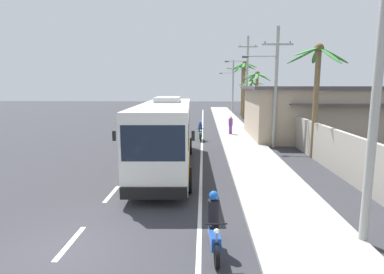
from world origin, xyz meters
TOP-DOWN VIEW (x-y plane):
  - ground_plane at (0.00, 0.00)m, footprint 160.00×160.00m
  - sidewalk_kerb at (6.80, 10.00)m, footprint 3.20×90.00m
  - lane_markings at (2.32, 14.94)m, footprint 3.83×71.69m
  - boundary_wall at (10.60, 14.00)m, footprint 0.24×60.00m
  - coach_bus_foreground at (1.78, 8.95)m, footprint 3.23×11.77m
  - motorcycle_beside_bus at (3.55, 17.55)m, footprint 0.56×1.96m
  - motorcycle_trailing at (4.08, 0.16)m, footprint 0.56×1.96m
  - pedestrian_near_kerb at (6.21, 20.22)m, footprint 0.36×0.36m
  - utility_pole_nearest at (8.34, 0.77)m, footprint 1.99×0.24m
  - utility_pole_mid at (8.79, 14.96)m, footprint 3.50×0.24m
  - utility_pole_far at (8.67, 29.16)m, footprint 3.69×0.24m
  - utility_pole_distant at (8.38, 43.36)m, footprint 3.20×0.24m
  - palm_nearest at (9.59, 27.31)m, footprint 3.23×3.16m
  - palm_second at (9.10, 34.59)m, footprint 3.37×3.40m
  - palm_third at (10.54, 11.59)m, footprint 3.77×3.76m
  - palm_fourth at (9.55, 31.32)m, footprint 3.13×3.11m
  - palm_farthest at (9.36, 38.82)m, footprint 3.81×3.36m
  - roadside_building at (14.94, 19.24)m, footprint 15.10×9.20m

SIDE VIEW (x-z plane):
  - ground_plane at x=0.00m, z-range 0.00..0.00m
  - lane_markings at x=2.32m, z-range 0.00..0.01m
  - sidewalk_kerb at x=6.80m, z-range 0.00..0.14m
  - motorcycle_beside_bus at x=3.55m, z-range -0.14..1.41m
  - motorcycle_trailing at x=4.08m, z-range -0.16..1.51m
  - pedestrian_near_kerb at x=6.21m, z-range 0.17..1.77m
  - boundary_wall at x=10.60m, z-range 0.00..2.21m
  - coach_bus_foreground at x=1.78m, z-range 0.08..3.86m
  - roadside_building at x=14.94m, z-range 0.02..4.39m
  - palm_fourth at x=9.55m, z-range 1.31..6.50m
  - palm_nearest at x=9.59m, z-range 1.33..7.29m
  - utility_pole_distant at x=8.38m, z-range 0.29..8.64m
  - utility_pole_mid at x=8.79m, z-range 0.31..8.77m
  - palm_third at x=10.54m, z-range 1.32..8.19m
  - palm_second at x=9.10m, z-range 1.39..8.97m
  - utility_pole_far at x=8.67m, z-range 0.31..10.24m
  - utility_pole_nearest at x=8.34m, z-range 0.18..10.41m
  - palm_farthest at x=9.36m, z-range 1.89..9.45m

